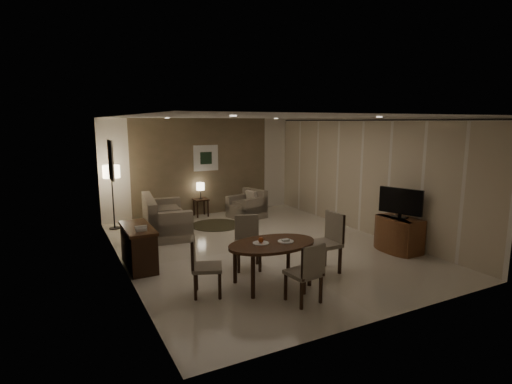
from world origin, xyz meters
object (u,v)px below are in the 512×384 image
tv_cabinet (399,234)px  chair_near (303,272)px  chair_left (207,267)px  dining_table (272,264)px  armchair (247,204)px  side_table (201,207)px  floor_lamp (113,197)px  chair_far (248,243)px  sofa (166,215)px  console_desk (139,247)px  chair_right (323,243)px

tv_cabinet → chair_near: chair_near is taller
chair_left → dining_table: bearing=-74.2°
chair_near → armchair: 5.30m
side_table → chair_near: bearing=-94.9°
armchair → side_table: size_ratio=1.73×
dining_table → chair_left: (-1.06, 0.10, 0.10)m
side_table → floor_lamp: size_ratio=0.31×
chair_far → side_table: (0.61, 4.23, -0.22)m
sofa → chair_near: bearing=-162.2°
console_desk → sofa: sofa is taller
chair_right → armchair: size_ratio=1.23×
tv_cabinet → chair_right: (-2.08, -0.23, 0.17)m
sofa → side_table: (1.32, 1.28, -0.20)m
console_desk → side_table: 4.00m
floor_lamp → console_desk: bearing=-89.8°
chair_right → floor_lamp: bearing=-149.5°
sofa → chair_left: bearing=-177.7°
console_desk → sofa: (1.02, 1.97, 0.07)m
sofa → floor_lamp: bearing=53.7°
chair_left → chair_right: bearing=-69.7°
tv_cabinet → side_table: (-2.55, 4.75, -0.10)m
sofa → side_table: size_ratio=3.82×
tv_cabinet → dining_table: 3.15m
chair_far → chair_left: (-1.03, -0.71, -0.02)m
console_desk → dining_table: console_desk is taller
side_table → sofa: bearing=-135.8°
chair_left → sofa: chair_left is taller
dining_table → tv_cabinet: bearing=5.3°
chair_far → chair_near: bearing=-66.0°
tv_cabinet → floor_lamp: 6.64m
tv_cabinet → sofa: bearing=138.2°
chair_far → sofa: chair_far is taller
console_desk → chair_far: (1.72, -0.98, 0.09)m
tv_cabinet → dining_table: bearing=-174.7°
tv_cabinet → console_desk: bearing=162.9°
side_table → floor_lamp: (-2.35, -0.30, 0.54)m
chair_near → chair_right: bearing=-146.2°
chair_near → chair_far: (-0.12, 1.57, 0.02)m
chair_near → sofa: chair_near is taller
chair_right → sofa: size_ratio=0.55×
chair_left → sofa: 3.67m
console_desk → tv_cabinet: size_ratio=1.33×
sofa → armchair: 2.44m
sofa → chair_right: bearing=-146.6°
chair_far → side_table: 4.28m
chair_left → floor_lamp: (-0.70, 4.64, 0.34)m
chair_right → armchair: chair_right is taller
tv_cabinet → chair_far: chair_far is taller
chair_near → sofa: 4.60m
chair_near → armchair: chair_near is taller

